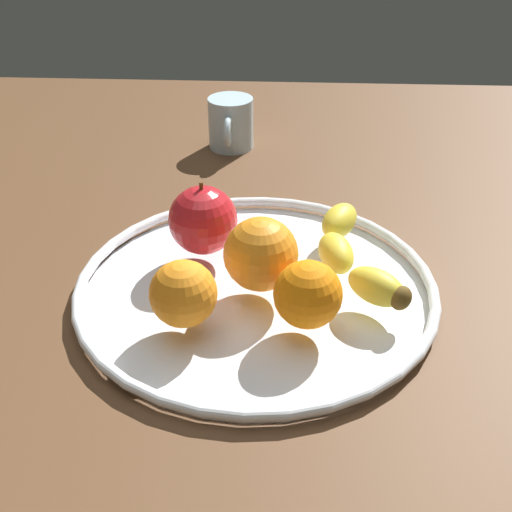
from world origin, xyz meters
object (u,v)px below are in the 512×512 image
Objects in this scene: fruit_bowl at (256,286)px; apple at (203,220)px; banana at (352,254)px; orange_front_right at (183,294)px; orange_front_left at (261,254)px; ambient_mug at (231,123)px; orange_back_right at (308,294)px.

fruit_bowl is 9.76cm from apple.
banana is at bearing 105.46° from fruit_bowl.
banana is 3.08× the size of orange_front_right.
ambient_mug is at bearing -170.62° from orange_front_left.
orange_front_right reaches higher than banana.
orange_back_right is 0.63× the size of ambient_mug.
apple is 0.81× the size of ambient_mug.
orange_back_right is at bearing -39.50° from banana.
banana is at bearing 111.67° from orange_front_left.
orange_back_right is 1.01× the size of orange_front_right.
fruit_bowl is at bearing 8.84° from ambient_mug.
orange_back_right is (7.02, 5.34, 4.24)cm from fruit_bowl.
orange_front_right is at bearing -1.24° from apple.
ambient_mug is at bearing 179.50° from orange_front_right.
apple reaches higher than ambient_mug.
orange_back_right is (9.88, -5.01, 1.54)cm from banana.
fruit_bowl is at bearing 138.69° from orange_front_right.
ambient_mug is (-40.69, -6.72, -1.66)cm from orange_front_left.
orange_front_left is at bearing -141.36° from orange_back_right.
orange_front_right is (0.47, -11.92, -0.04)cm from orange_back_right.
orange_front_right is at bearing -47.85° from orange_front_left.
banana is at bearing 153.11° from orange_back_right.
fruit_bowl is at bearing -87.15° from banana.
orange_back_right is 0.86× the size of orange_front_left.
apple reaches higher than orange_front_right.
ambient_mug is at bearing -168.43° from banana.
fruit_bowl is 5.91× the size of orange_front_right.
orange_back_right is at bearing 92.24° from orange_front_right.
apple is at bearing -137.55° from orange_back_right.
apple is at bearing -134.51° from orange_front_left.
apple is (-5.70, -6.29, 4.81)cm from fruit_bowl.
orange_front_right is (13.18, -0.29, -0.61)cm from apple.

